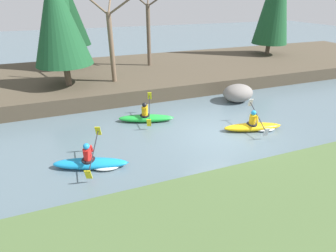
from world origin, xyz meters
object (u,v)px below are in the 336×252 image
object	(u,v)px
kayaker_trailing	(94,163)
boulder_midstream	(238,93)
kayaker_lead	(255,126)
kayaker_middle	(146,117)

from	to	relation	value
kayaker_trailing	boulder_midstream	xyz separation A→B (m)	(8.66, 3.89, 0.31)
kayaker_lead	kayaker_trailing	world-z (taller)	same
boulder_midstream	kayaker_trailing	bearing A→B (deg)	-155.82
kayaker_middle	kayaker_trailing	xyz separation A→B (m)	(-2.87, -3.08, -0.02)
kayaker_lead	kayaker_trailing	xyz separation A→B (m)	(-7.34, -0.44, 0.00)
kayaker_middle	boulder_midstream	bearing A→B (deg)	25.94
kayaker_lead	boulder_midstream	size ratio (longest dim) A/B	1.54
kayaker_lead	kayaker_middle	distance (m)	5.19
kayaker_lead	kayaker_middle	world-z (taller)	same
boulder_midstream	kayaker_middle	bearing A→B (deg)	-172.04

